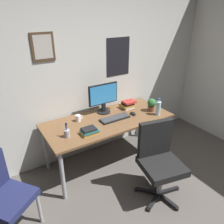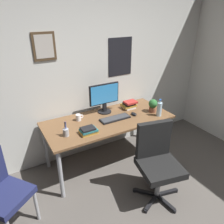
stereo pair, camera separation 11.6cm
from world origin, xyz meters
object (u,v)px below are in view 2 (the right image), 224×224
Objects in this scene: side_chair at (0,189)px; monitor at (104,97)px; water_bottle at (159,109)px; computer_mouse at (134,114)px; office_chair at (157,159)px; coffee_mug_near at (79,117)px; pen_cup at (66,132)px; potted_plant at (153,105)px; book_stack_left at (129,105)px; book_stack_right at (89,130)px; keyboard at (115,118)px.

monitor is (1.52, 0.64, 0.46)m from side_chair.
water_bottle is (2.14, 0.15, 0.33)m from side_chair.
office_chair is at bearing -104.24° from computer_mouse.
coffee_mug_near is 0.41m from pen_cup.
water_bottle reaches higher than side_chair.
pen_cup is at bearing 174.26° from water_bottle.
potted_plant is (0.62, -0.35, -0.14)m from monitor.
book_stack_left reaches higher than book_stack_right.
office_chair is at bearing -47.27° from book_stack_right.
coffee_mug_near is at bearing 157.45° from water_bottle.
side_chair is at bearing -160.75° from pen_cup.
keyboard is 0.30m from computer_mouse.
side_chair is (-1.64, 0.42, -0.03)m from office_chair.
water_bottle reaches higher than coffee_mug_near.
monitor is 4.25× the size of coffee_mug_near.
computer_mouse is 0.79m from coffee_mug_near.
office_chair is at bearing -105.09° from book_stack_left.
water_bottle is (0.60, -0.22, 0.09)m from keyboard.
water_bottle reaches higher than pen_cup.
monitor is 0.44m from book_stack_left.
monitor is at bearing 8.12° from coffee_mug_near.
monitor is 0.36m from keyboard.
water_bottle is at bearing -19.80° from keyboard.
pen_cup is at bearing -165.36° from book_stack_left.
book_stack_right is at bearing -161.49° from keyboard.
book_stack_left is (0.39, -0.07, -0.18)m from monitor.
side_chair is at bearing -157.04° from monitor.
potted_plant is (0.01, 0.15, -0.00)m from water_bottle.
office_chair is 4.46× the size of book_stack_right.
potted_plant reaches higher than coffee_mug_near.
water_bottle reaches higher than potted_plant.
side_chair is at bearing -176.08° from water_bottle.
office_chair is at bearing -124.79° from potted_plant.
book_stack_right is (-0.02, -0.38, -0.01)m from coffee_mug_near.
monitor is 0.49m from computer_mouse.
computer_mouse is at bearing -4.26° from keyboard.
keyboard is (1.54, 0.36, 0.23)m from side_chair.
computer_mouse is (1.84, 0.34, 0.24)m from side_chair.
pen_cup is (-1.34, -0.02, -0.05)m from potted_plant.
pen_cup is (-0.72, -0.36, -0.19)m from monitor.
monitor is at bearing 169.24° from book_stack_left.
coffee_mug_near is 0.51× the size of book_stack_right.
pen_cup reaches higher than book_stack_right.
computer_mouse reaches higher than keyboard.
office_chair reaches higher than potted_plant.
side_chair is 3.47× the size of water_bottle.
monitor is 0.73m from potted_plant.
potted_plant is at bearing 0.70° from pen_cup.
side_chair reaches higher than computer_mouse.
pen_cup is (-1.03, -0.06, 0.04)m from computer_mouse.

